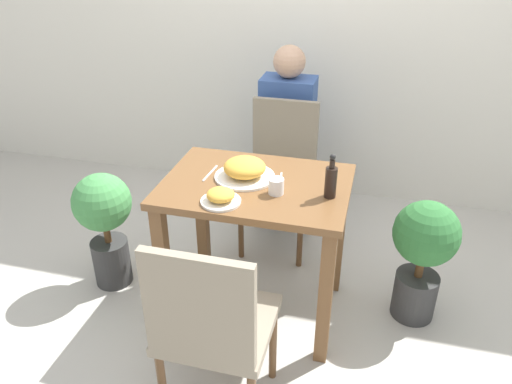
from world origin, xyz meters
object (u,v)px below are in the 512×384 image
at_px(chair_near, 212,324).
at_px(drink_cup, 276,186).
at_px(sauce_bottle, 331,181).
at_px(potted_plant_left, 105,219).
at_px(side_plate, 221,197).
at_px(person_figure, 287,136).
at_px(potted_plant_right, 423,251).
at_px(chair_far, 281,168).
at_px(food_plate, 245,169).

height_order(chair_near, drink_cup, chair_near).
distance_m(sauce_bottle, potted_plant_left, 1.27).
distance_m(side_plate, drink_cup, 0.26).
relative_size(chair_near, person_figure, 0.77).
bearing_deg(person_figure, potted_plant_left, -128.56).
distance_m(chair_near, potted_plant_left, 1.11).
bearing_deg(sauce_bottle, chair_near, -117.85).
bearing_deg(potted_plant_right, chair_near, -133.30).
distance_m(sauce_bottle, person_figure, 1.15).
bearing_deg(drink_cup, chair_far, 100.24).
xyz_separation_m(chair_far, person_figure, (-0.03, 0.33, 0.07)).
height_order(chair_near, food_plate, chair_near).
height_order(chair_far, side_plate, chair_far).
relative_size(sauce_bottle, person_figure, 0.18).
height_order(food_plate, potted_plant_left, food_plate).
bearing_deg(drink_cup, potted_plant_left, 174.84).
height_order(chair_near, potted_plant_left, chair_near).
bearing_deg(drink_cup, potted_plant_right, 18.81).
height_order(chair_far, food_plate, chair_far).
bearing_deg(chair_far, person_figure, 94.99).
relative_size(chair_near, chair_far, 1.00).
distance_m(chair_far, side_plate, 0.94).
height_order(drink_cup, sauce_bottle, sauce_bottle).
bearing_deg(chair_near, food_plate, -84.18).
height_order(side_plate, potted_plant_left, side_plate).
xyz_separation_m(potted_plant_left, potted_plant_right, (1.65, 0.15, -0.01)).
bearing_deg(potted_plant_left, person_figure, 51.44).
bearing_deg(chair_far, drink_cup, -79.76).
bearing_deg(sauce_bottle, food_plate, 168.95).
xyz_separation_m(drink_cup, sauce_bottle, (0.24, 0.03, 0.04)).
distance_m(food_plate, sauce_bottle, 0.42).
bearing_deg(person_figure, potted_plant_right, -44.49).
distance_m(food_plate, drink_cup, 0.21).
bearing_deg(sauce_bottle, potted_plant_left, 177.39).
bearing_deg(food_plate, chair_far, 86.36).
bearing_deg(chair_near, potted_plant_right, -133.30).
height_order(side_plate, sauce_bottle, sauce_bottle).
distance_m(chair_near, person_figure, 1.69).
relative_size(chair_near, potted_plant_left, 1.33).
relative_size(drink_cup, potted_plant_right, 0.11).
bearing_deg(side_plate, chair_far, 85.06).
relative_size(side_plate, sauce_bottle, 0.86).
relative_size(drink_cup, sauce_bottle, 0.36).
bearing_deg(chair_far, food_plate, -93.64).
xyz_separation_m(chair_near, potted_plant_left, (-0.85, 0.70, -0.09)).
bearing_deg(potted_plant_left, drink_cup, -5.16).
relative_size(potted_plant_right, person_figure, 0.57).
relative_size(chair_near, drink_cup, 12.22).
bearing_deg(person_figure, chair_far, -85.01).
xyz_separation_m(chair_far, sauce_bottle, (0.37, -0.72, 0.33)).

